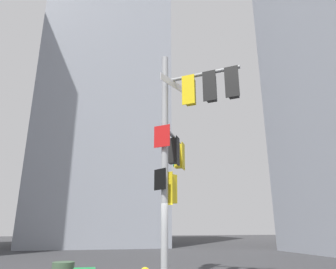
{
  "coord_description": "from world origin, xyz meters",
  "views": [
    {
      "loc": [
        -2.25,
        -10.24,
        1.71
      ],
      "look_at": [
        0.25,
        0.59,
        5.14
      ],
      "focal_mm": 32.25,
      "sensor_mm": 36.0,
      "label": 1
    }
  ],
  "objects": [
    {
      "name": "building_mid_block",
      "position": [
        -2.08,
        22.69,
        19.82
      ],
      "size": [
        12.66,
        12.66,
        39.65
      ],
      "primitive_type": "cube",
      "color": "#9399A3",
      "rests_on": "ground"
    },
    {
      "name": "signal_pole_assembly",
      "position": [
        0.64,
        -0.02,
        4.83
      ],
      "size": [
        2.74,
        3.94,
        8.12
      ],
      "color": "#9EA0A3",
      "rests_on": "ground"
    }
  ]
}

